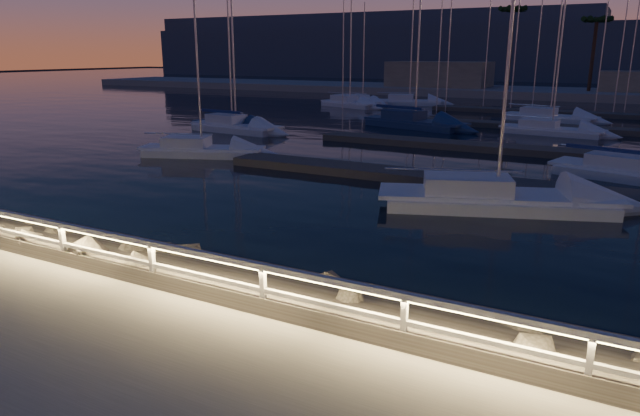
# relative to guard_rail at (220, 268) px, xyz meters

# --- Properties ---
(ground) EXTENTS (400.00, 400.00, 0.00)m
(ground) POSITION_rel_guard_rail_xyz_m (0.07, 0.00, -0.77)
(ground) COLOR #A39C93
(ground) RESTS_ON ground
(harbor_water) EXTENTS (400.00, 440.00, 0.60)m
(harbor_water) POSITION_rel_guard_rail_xyz_m (0.07, 31.22, -1.74)
(harbor_water) COLOR black
(harbor_water) RESTS_ON ground
(guard_rail) EXTENTS (44.11, 0.12, 1.06)m
(guard_rail) POSITION_rel_guard_rail_xyz_m (0.00, 0.00, 0.00)
(guard_rail) COLOR silver
(guard_rail) RESTS_ON ground
(riprap) EXTENTS (25.77, 2.90, 1.36)m
(riprap) POSITION_rel_guard_rail_xyz_m (7.37, 1.00, -0.88)
(riprap) COLOR #686259
(riprap) RESTS_ON ground
(floating_docks) EXTENTS (22.00, 36.00, 0.40)m
(floating_docks) POSITION_rel_guard_rail_xyz_m (0.07, 32.50, -1.17)
(floating_docks) COLOR #5C554C
(floating_docks) RESTS_ON ground
(far_shore) EXTENTS (160.00, 14.00, 5.20)m
(far_shore) POSITION_rel_guard_rail_xyz_m (-0.06, 74.05, -0.48)
(far_shore) COLOR #A39C93
(far_shore) RESTS_ON ground
(palm_left) EXTENTS (3.00, 3.00, 11.20)m
(palm_left) POSITION_rel_guard_rail_xyz_m (-7.93, 72.00, 9.36)
(palm_left) COLOR #493322
(palm_left) RESTS_ON ground
(palm_center) EXTENTS (3.00, 3.00, 9.70)m
(palm_center) POSITION_rel_guard_rail_xyz_m (2.07, 73.00, 8.01)
(palm_center) COLOR #493322
(palm_center) RESTS_ON ground
(distant_hills) EXTENTS (230.00, 37.50, 18.00)m
(distant_hills) POSITION_rel_guard_rail_xyz_m (-22.06, 133.69, 3.96)
(distant_hills) COLOR #3A475A
(distant_hills) RESTS_ON ground
(sailboat_a) EXTENTS (7.77, 3.02, 12.98)m
(sailboat_a) POSITION_rel_guard_rail_xyz_m (-18.85, 25.71, -0.92)
(sailboat_a) COLOR silver
(sailboat_a) RESTS_ON ground
(sailboat_b) EXTENTS (7.25, 4.32, 11.97)m
(sailboat_b) POSITION_rel_guard_rail_xyz_m (-14.36, 16.34, -0.96)
(sailboat_b) COLOR silver
(sailboat_b) RESTS_ON ground
(sailboat_c) EXTENTS (9.11, 5.36, 14.96)m
(sailboat_c) POSITION_rel_guard_rail_xyz_m (2.86, 12.69, -0.92)
(sailboat_c) COLOR silver
(sailboat_c) RESTS_ON ground
(sailboat_e) EXTENTS (6.95, 2.54, 11.67)m
(sailboat_e) POSITION_rel_guard_rail_xyz_m (-20.12, 26.96, -0.95)
(sailboat_e) COLOR navy
(sailboat_e) RESTS_ON ground
(sailboat_g) EXTENTS (7.31, 2.86, 12.10)m
(sailboat_g) POSITION_rel_guard_rail_xyz_m (2.10, 35.38, -0.98)
(sailboat_g) COLOR silver
(sailboat_g) RESTS_ON ground
(sailboat_i) EXTENTS (7.68, 4.54, 12.74)m
(sailboat_i) POSITION_rel_guard_rail_xyz_m (-20.13, 48.22, -0.92)
(sailboat_i) COLOR silver
(sailboat_i) RESTS_ON ground
(sailboat_j) EXTENTS (8.93, 4.74, 14.67)m
(sailboat_j) POSITION_rel_guard_rail_xyz_m (-7.94, 34.53, -0.90)
(sailboat_j) COLOR navy
(sailboat_j) RESTS_ON ground
(sailboat_k) EXTENTS (8.00, 3.65, 13.12)m
(sailboat_k) POSITION_rel_guard_rail_xyz_m (0.84, 44.50, -0.96)
(sailboat_k) COLOR silver
(sailboat_k) RESTS_ON ground
(sailboat_m) EXTENTS (6.66, 4.37, 11.17)m
(sailboat_m) POSITION_rel_guard_rail_xyz_m (-20.10, 51.63, -0.96)
(sailboat_m) COLOR silver
(sailboat_m) RESTS_ON ground
(sailboat_n) EXTENTS (7.93, 4.17, 13.02)m
(sailboat_n) POSITION_rel_guard_rail_xyz_m (-15.31, 53.66, -0.94)
(sailboat_n) COLOR silver
(sailboat_n) RESTS_ON ground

